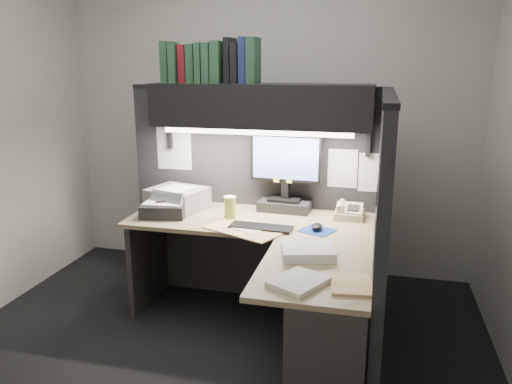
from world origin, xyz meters
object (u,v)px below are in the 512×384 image
Objects in this scene: desk at (280,296)px; notebook_stack at (165,209)px; telephone at (349,212)px; coffee_cup at (230,208)px; monitor at (285,181)px; keyboard at (261,227)px; overhead_shelf at (261,106)px; printer at (177,198)px.

notebook_stack is at bearing 152.67° from desk.
telephone is at bearing 11.12° from notebook_stack.
telephone is 0.84m from coffee_cup.
notebook_stack is (-0.81, -0.33, -0.18)m from monitor.
desk is 0.51m from keyboard.
overhead_shelf is at bearing 111.79° from desk.
telephone is at bearing -1.22° from overhead_shelf.
overhead_shelf is at bearing 22.61° from notebook_stack.
coffee_cup is (-0.33, -0.30, -0.15)m from monitor.
keyboard is (0.10, -0.39, -0.76)m from overhead_shelf.
desk is at bearing -68.21° from overhead_shelf.
overhead_shelf reaches higher than notebook_stack.
printer is 0.19m from notebook_stack.
keyboard reaches higher than desk.
notebook_stack reaches higher than keyboard.
monitor reaches higher than printer.
overhead_shelf is at bearing 54.92° from coffee_cup.
overhead_shelf reaches higher than telephone.
monitor is at bearing 83.67° from keyboard.
monitor is 2.73× the size of telephone.
notebook_stack is at bearing -153.88° from monitor.
overhead_shelf reaches higher than desk.
printer is (-0.92, 0.67, 0.36)m from desk.
telephone is 1.27m from printer.
telephone is 0.68× the size of notebook_stack.
coffee_cup is (-0.16, -0.23, -0.69)m from overhead_shelf.
monitor is at bearing 171.38° from telephone.
telephone is (0.65, -0.01, -0.73)m from overhead_shelf.
notebook_stack is at bearing -157.39° from overhead_shelf.
monitor is 1.46× the size of printer.
printer is (-0.46, 0.15, 0.00)m from coffee_cup.
overhead_shelf is 2.73× the size of monitor.
telephone is at bearing 64.96° from desk.
monitor is 3.71× the size of coffee_cup.
overhead_shelf is 3.98× the size of printer.
coffee_cup is at bearing 4.10° from notebook_stack.
telephone is 1.31m from notebook_stack.
notebook_stack is at bearing -167.88° from telephone.
overhead_shelf is (-0.30, 0.75, 1.06)m from desk.
keyboard is at bearing -76.23° from overhead_shelf.
monitor is 1.85× the size of notebook_stack.
monitor is 0.51m from telephone.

